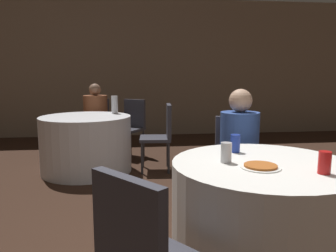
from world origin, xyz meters
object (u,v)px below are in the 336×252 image
Objects in this scene: table_near at (261,220)px; chair_far_east at (162,131)px; chair_far_northeast at (132,122)px; chair_near_north at (237,156)px; soda_can_red at (325,163)px; pizza_plate_near at (261,166)px; bottle_far at (115,105)px; person_blue_shirt at (240,155)px; soda_can_blue at (235,143)px; person_floral_shirt at (95,119)px; table_far at (86,144)px; chair_far_north at (97,121)px; soda_can_silver at (226,153)px.

table_near is 1.26× the size of chair_far_east.
chair_near_north is at bearing 148.99° from chair_far_northeast.
soda_can_red is at bearing 142.81° from chair_far_northeast.
chair_near_north reaches higher than table_near.
bottle_far reaches higher than pizza_plate_near.
pizza_plate_near is at bearing 87.22° from person_blue_shirt.
bottle_far reaches higher than soda_can_blue.
chair_far_east is 0.78× the size of person_floral_shirt.
chair_near_north is at bearing -44.50° from table_far.
person_blue_shirt is 9.33× the size of soda_can_red.
bottle_far is (-1.23, 3.00, 0.06)m from soda_can_red.
chair_far_north is at bearing -51.74° from person_blue_shirt.
person_blue_shirt is 0.60m from soda_can_blue.
table_far is at bearing 90.00° from person_floral_shirt.
pizza_plate_near is (1.31, -2.56, 0.37)m from table_far.
pizza_plate_near is 0.94× the size of bottle_far.
chair_far_east is at bearing 97.94° from soda_can_blue.
table_near is 2.81m from table_far.
chair_far_northeast reaches higher than table_far.
bottle_far is at bearing -47.40° from chair_near_north.
table_far is at bearing 90.00° from chair_far_north.
chair_far_northeast is 3.62× the size of bottle_far.
chair_far_northeast is at bearing 53.10° from table_far.
bottle_far reaches higher than soda_can_silver.
chair_far_east is at bearing 102.91° from soda_can_red.
table_far is 2.56m from soda_can_blue.
soda_can_silver is at bearing 110.49° from chair_far_north.
chair_far_north is at bearing 45.75° from chair_far_east.
person_floral_shirt is (0.04, 0.84, 0.22)m from table_far.
chair_far_east is (0.99, -0.07, 0.16)m from table_far.
person_blue_shirt reaches higher than chair_near_north.
chair_far_north is at bearing 111.35° from soda_can_blue.
bottle_far is at bearing 116.93° from chair_far_north.
chair_far_northeast is (0.60, 0.80, 0.16)m from table_far.
chair_far_north and chair_far_east have the same top height.
table_far is 9.55× the size of soda_can_red.
chair_far_east reaches higher than soda_can_red.
chair_far_north is at bearing -49.76° from chair_near_north.
bottle_far is (-1.00, 2.74, 0.49)m from table_near.
soda_can_silver is at bearing 111.40° from person_floral_shirt.
pizza_plate_near is (-0.22, -1.06, 0.21)m from chair_near_north.
chair_near_north is 1.00× the size of chair_far_east.
chair_near_north reaches higher than pizza_plate_near.
chair_near_north is (0.16, 0.95, 0.16)m from table_near.
soda_can_red is (1.55, -3.71, 0.26)m from chair_far_north.
table_far is 1.01m from chair_far_northeast.
soda_can_red is (0.45, -0.29, 0.00)m from soda_can_silver.
soda_can_blue is (1.25, -3.01, 0.21)m from person_floral_shirt.
person_floral_shirt is at bearing 50.45° from chair_far_east.
soda_can_red is (1.60, -2.71, 0.43)m from table_far.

